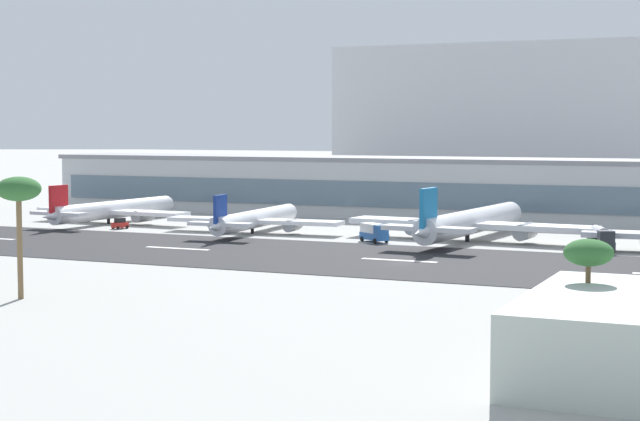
# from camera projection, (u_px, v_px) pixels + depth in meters

# --- Properties ---
(ground_plane) EXTENTS (1400.00, 1400.00, 0.00)m
(ground_plane) POSITION_uv_depth(u_px,v_px,m) (402.00, 264.00, 155.29)
(ground_plane) COLOR #9E9E99
(runway_strip) EXTENTS (800.00, 39.09, 0.08)m
(runway_strip) POSITION_uv_depth(u_px,v_px,m) (408.00, 261.00, 157.93)
(runway_strip) COLOR #262628
(runway_strip) RESTS_ON ground_plane
(runway_centreline_dash_3) EXTENTS (12.00, 1.20, 0.01)m
(runway_centreline_dash_3) POSITION_uv_depth(u_px,v_px,m) (177.00, 248.00, 174.33)
(runway_centreline_dash_3) COLOR white
(runway_centreline_dash_3) RESTS_ON runway_strip
(runway_centreline_dash_4) EXTENTS (12.00, 1.20, 0.01)m
(runway_centreline_dash_4) POSITION_uv_depth(u_px,v_px,m) (399.00, 260.00, 158.53)
(runway_centreline_dash_4) COLOR white
(runway_centreline_dash_4) RESTS_ON runway_strip
(terminal_building) EXTENTS (193.28, 21.49, 13.47)m
(terminal_building) POSITION_uv_depth(u_px,v_px,m) (442.00, 188.00, 233.36)
(terminal_building) COLOR #B7BABC
(terminal_building) RESTS_ON ground_plane
(distant_hotel_block) EXTENTS (121.23, 32.89, 49.46)m
(distant_hotel_block) POSITION_uv_depth(u_px,v_px,m) (506.00, 115.00, 373.30)
(distant_hotel_block) COLOR #BCBCC1
(distant_hotel_block) RESTS_ON ground_plane
(airliner_red_tail_gate_0) EXTENTS (36.58, 42.34, 8.83)m
(airliner_red_tail_gate_0) POSITION_uv_depth(u_px,v_px,m) (109.00, 210.00, 220.16)
(airliner_red_tail_gate_0) COLOR white
(airliner_red_tail_gate_0) RESTS_ON ground_plane
(airliner_navy_tail_gate_1) EXTENTS (35.06, 39.44, 8.23)m
(airliner_navy_tail_gate_1) POSITION_uv_depth(u_px,v_px,m) (253.00, 220.00, 199.66)
(airliner_navy_tail_gate_1) COLOR white
(airliner_navy_tail_gate_1) RESTS_ON ground_plane
(airliner_blue_tail_gate_2) EXTENTS (45.33, 49.94, 10.42)m
(airliner_blue_tail_gate_2) POSITION_uv_depth(u_px,v_px,m) (468.00, 223.00, 185.16)
(airliner_blue_tail_gate_2) COLOR silver
(airliner_blue_tail_gate_2) RESTS_ON ground_plane
(service_fuel_truck_0) EXTENTS (5.71, 8.84, 3.95)m
(service_fuel_truck_0) POSITION_uv_depth(u_px,v_px,m) (601.00, 239.00, 171.09)
(service_fuel_truck_0) COLOR #2D3338
(service_fuel_truck_0) RESTS_ON ground_plane
(service_baggage_tug_1) EXTENTS (2.64, 3.53, 2.20)m
(service_baggage_tug_1) POSITION_uv_depth(u_px,v_px,m) (120.00, 224.00, 208.92)
(service_baggage_tug_1) COLOR #B2231E
(service_baggage_tug_1) RESTS_ON ground_plane
(service_box_truck_2) EXTENTS (6.26, 5.47, 3.25)m
(service_box_truck_2) POSITION_uv_depth(u_px,v_px,m) (374.00, 232.00, 184.41)
(service_box_truck_2) COLOR #23569E
(service_box_truck_2) RESTS_ON ground_plane
(palm_tree_0) EXTENTS (5.24, 5.24, 14.38)m
(palm_tree_0) POSITION_uv_depth(u_px,v_px,m) (19.00, 192.00, 122.22)
(palm_tree_0) COLOR brown
(palm_tree_0) RESTS_ON ground_plane
(palm_tree_1) EXTENTS (4.33, 4.33, 10.42)m
(palm_tree_1) POSITION_uv_depth(u_px,v_px,m) (589.00, 255.00, 90.94)
(palm_tree_1) COLOR brown
(palm_tree_1) RESTS_ON ground_plane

